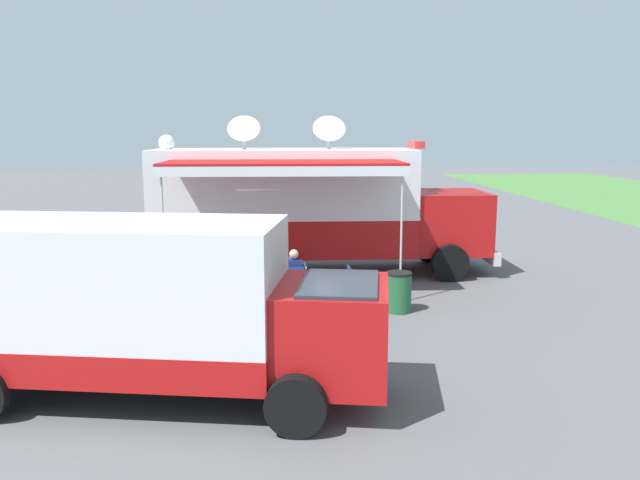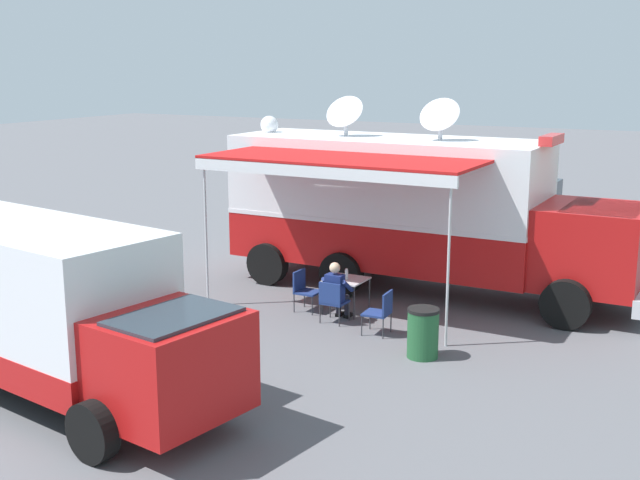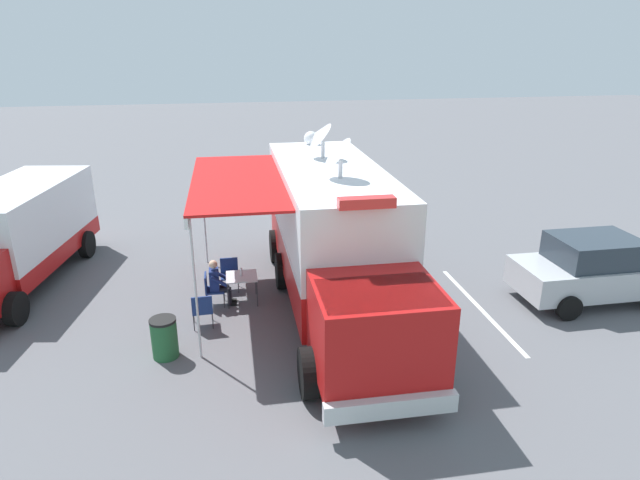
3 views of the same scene
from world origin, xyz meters
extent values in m
plane|color=#5B5B60|center=(0.00, 0.00, 0.00)|extent=(100.00, 100.00, 0.00)
cube|color=silver|center=(-3.63, 1.63, 0.00)|extent=(0.20, 4.80, 0.01)
cube|color=#B71414|center=(0.00, 0.00, 1.15)|extent=(2.62, 7.24, 1.10)
cube|color=white|center=(0.00, 0.00, 2.55)|extent=(2.62, 7.24, 1.70)
cube|color=white|center=(0.00, 0.00, 1.70)|extent=(2.64, 7.26, 0.10)
cube|color=#B71414|center=(0.08, 4.65, 1.45)|extent=(2.33, 2.14, 1.70)
cube|color=#28333D|center=(0.08, 4.85, 1.95)|extent=(2.17, 1.51, 0.70)
cylinder|color=black|center=(-1.18, 4.47, 0.50)|extent=(0.32, 1.00, 1.00)
cylinder|color=black|center=(1.32, 4.43, 0.50)|extent=(0.32, 1.00, 1.00)
cylinder|color=black|center=(-1.26, -0.52, 0.50)|extent=(0.32, 1.00, 1.00)
cylinder|color=black|center=(1.24, -0.56, 0.50)|extent=(0.32, 1.00, 1.00)
cylinder|color=black|center=(-1.29, -2.50, 0.50)|extent=(0.32, 1.00, 1.00)
cylinder|color=black|center=(1.21, -2.54, 0.50)|extent=(0.32, 1.00, 1.00)
cube|color=white|center=(0.00, 0.00, 3.45)|extent=(2.62, 7.24, 0.10)
cube|color=red|center=(0.06, 3.70, 3.62)|extent=(1.10, 0.30, 0.20)
cylinder|color=silver|center=(-0.02, -1.08, 3.73)|extent=(0.10, 0.10, 0.45)
cone|color=silver|center=(0.13, -1.08, 4.13)|extent=(0.73, 0.91, 0.81)
cylinder|color=silver|center=(0.02, 1.26, 3.73)|extent=(0.10, 0.10, 0.45)
cone|color=silver|center=(0.17, 1.26, 4.13)|extent=(0.73, 0.91, 0.81)
sphere|color=white|center=(-0.05, -3.20, 3.68)|extent=(0.44, 0.44, 0.44)
cube|color=red|center=(2.35, -0.04, 3.25)|extent=(2.30, 5.80, 0.06)
cube|color=white|center=(3.41, -0.06, 3.11)|extent=(0.18, 5.76, 0.24)
cylinder|color=silver|center=(3.39, 2.67, 1.63)|extent=(0.05, 0.05, 3.25)
cylinder|color=silver|center=(3.30, -2.79, 1.63)|extent=(0.05, 0.05, 3.25)
cube|color=silver|center=(2.37, 0.11, 0.71)|extent=(0.81, 0.81, 0.03)
cylinder|color=#333338|center=(2.00, 0.48, 0.35)|extent=(0.03, 0.03, 0.70)
cylinder|color=#333338|center=(2.74, 0.47, 0.35)|extent=(0.03, 0.03, 0.70)
cylinder|color=#333338|center=(1.99, -0.26, 0.35)|extent=(0.03, 0.03, 0.70)
cylinder|color=#333338|center=(2.73, -0.27, 0.35)|extent=(0.03, 0.03, 0.70)
cylinder|color=silver|center=(2.37, 0.11, 0.83)|extent=(0.07, 0.07, 0.20)
cylinder|color=white|center=(2.37, 0.11, 0.94)|extent=(0.04, 0.04, 0.02)
cube|color=navy|center=(3.07, 0.19, 0.42)|extent=(0.49, 0.49, 0.04)
cube|color=navy|center=(3.29, 0.18, 0.65)|extent=(0.05, 0.48, 0.44)
cylinder|color=#333338|center=(2.84, -0.03, 0.21)|extent=(0.02, 0.02, 0.42)
cylinder|color=#333338|center=(2.85, 0.41, 0.21)|extent=(0.02, 0.02, 0.42)
cylinder|color=#333338|center=(3.28, -0.04, 0.21)|extent=(0.02, 0.02, 0.42)
cylinder|color=#333338|center=(3.29, 0.40, 0.21)|extent=(0.02, 0.02, 0.42)
cube|color=navy|center=(2.67, -0.64, 0.42)|extent=(0.49, 0.49, 0.04)
cube|color=navy|center=(2.66, -0.86, 0.65)|extent=(0.48, 0.05, 0.44)
cylinder|color=#333338|center=(2.45, -0.42, 0.21)|extent=(0.02, 0.02, 0.42)
cylinder|color=#333338|center=(2.89, -0.43, 0.21)|extent=(0.02, 0.02, 0.42)
cylinder|color=#333338|center=(2.44, -0.86, 0.21)|extent=(0.02, 0.02, 0.42)
cylinder|color=#333338|center=(2.88, -0.87, 0.21)|extent=(0.02, 0.02, 0.42)
cube|color=navy|center=(3.37, 1.25, 0.42)|extent=(0.50, 0.50, 0.04)
cube|color=navy|center=(3.36, 1.47, 0.65)|extent=(0.48, 0.06, 0.44)
cylinder|color=#333338|center=(3.60, 1.04, 0.21)|extent=(0.02, 0.02, 0.42)
cylinder|color=#333338|center=(3.16, 1.02, 0.21)|extent=(0.02, 0.02, 0.42)
cylinder|color=#333338|center=(3.58, 1.48, 0.21)|extent=(0.02, 0.02, 0.42)
cylinder|color=#333338|center=(3.14, 1.46, 0.21)|extent=(0.02, 0.02, 0.42)
cube|color=navy|center=(3.07, 0.19, 0.72)|extent=(0.25, 0.36, 0.56)
sphere|color=beige|center=(3.07, 0.19, 1.14)|extent=(0.22, 0.22, 0.22)
cylinder|color=navy|center=(2.94, -0.04, 0.76)|extent=(0.43, 0.10, 0.34)
cylinder|color=navy|center=(2.95, 0.42, 0.76)|extent=(0.43, 0.10, 0.34)
cylinder|color=black|center=(2.88, 0.09, 0.44)|extent=(0.38, 0.14, 0.13)
cylinder|color=black|center=(2.70, 0.09, 0.21)|extent=(0.11, 0.11, 0.42)
cube|color=black|center=(2.64, 0.09, 0.04)|extent=(0.24, 0.10, 0.07)
cylinder|color=black|center=(2.89, 0.29, 0.44)|extent=(0.38, 0.14, 0.13)
cylinder|color=black|center=(2.71, 0.29, 0.21)|extent=(0.11, 0.11, 0.42)
cube|color=black|center=(2.65, 0.29, 0.04)|extent=(0.24, 0.10, 0.07)
cylinder|color=#235B33|center=(4.15, 2.50, 0.42)|extent=(0.56, 0.56, 0.85)
cylinder|color=black|center=(4.15, 2.50, 0.88)|extent=(0.57, 0.57, 0.06)
cube|color=white|center=(8.33, -2.76, 1.60)|extent=(2.93, 5.48, 2.20)
cube|color=#B71414|center=(8.33, -2.76, 0.75)|extent=(2.95, 5.50, 0.50)
cube|color=#B71414|center=(8.89, 0.59, 1.12)|extent=(2.13, 1.89, 1.40)
cube|color=#28333D|center=(8.91, 0.69, 1.57)|extent=(1.84, 1.36, 0.60)
cylinder|color=black|center=(7.79, 0.37, 0.42)|extent=(0.40, 0.87, 0.84)
cylinder|color=black|center=(9.86, 0.02, 0.42)|extent=(0.40, 0.87, 0.84)
cylinder|color=black|center=(7.06, -4.00, 0.42)|extent=(0.40, 0.87, 0.84)
cube|color=#B2B5BA|center=(-6.78, 1.69, 0.70)|extent=(4.21, 1.82, 0.76)
cube|color=#28333D|center=(-6.63, 1.69, 1.42)|extent=(2.11, 1.61, 0.68)
cylinder|color=black|center=(-8.09, 0.80, 0.32)|extent=(0.64, 0.22, 0.64)
cylinder|color=black|center=(-8.08, 2.60, 0.32)|extent=(0.64, 0.22, 0.64)
cylinder|color=black|center=(-5.49, 0.78, 0.32)|extent=(0.64, 0.22, 0.64)
cylinder|color=black|center=(-5.48, 2.58, 0.32)|extent=(0.64, 0.22, 0.64)
camera|label=1|loc=(17.79, -0.19, 4.03)|focal=35.73mm
camera|label=2|loc=(17.25, 7.29, 5.18)|focal=45.65mm
camera|label=3|loc=(2.72, 13.20, 6.47)|focal=30.47mm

